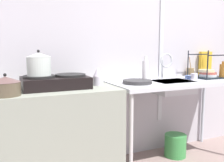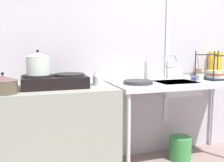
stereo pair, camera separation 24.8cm
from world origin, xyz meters
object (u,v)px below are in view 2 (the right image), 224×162
(small_bowl_on_drainboard, at_px, (197,78))
(bottle_by_sink, at_px, (148,71))
(percolator, at_px, (98,76))
(bucket_on_floor, at_px, (180,148))
(sink_basin, at_px, (176,88))
(cereal_box, at_px, (215,64))
(stove, at_px, (54,81))
(dish_rack, at_px, (215,75))
(cup_by_rack, at_px, (200,78))
(faucet, at_px, (170,62))
(frying_pan, at_px, (138,82))
(utensil_jar, at_px, (198,73))
(pot_on_left_burner, at_px, (38,63))
(pot_beside_stove, at_px, (3,84))

(small_bowl_on_drainboard, relative_size, bottle_by_sink, 0.52)
(percolator, distance_m, bucket_on_floor, 1.28)
(sink_basin, relative_size, cereal_box, 1.41)
(stove, distance_m, bottle_by_sink, 0.94)
(dish_rack, bearing_deg, cup_by_rack, -160.52)
(faucet, bearing_deg, dish_rack, -7.08)
(frying_pan, distance_m, dish_rack, 0.98)
(percolator, relative_size, utensil_jar, 0.73)
(pot_on_left_burner, bearing_deg, pot_beside_stove, -145.25)
(sink_basin, height_order, small_bowl_on_drainboard, small_bowl_on_drainboard)
(percolator, xyz_separation_m, sink_basin, (0.83, -0.03, -0.15))
(faucet, bearing_deg, stove, -174.83)
(utensil_jar, bearing_deg, frying_pan, -161.84)
(stove, bearing_deg, bucket_on_floor, 2.49)
(cereal_box, relative_size, bucket_on_floor, 1.16)
(sink_basin, xyz_separation_m, faucet, (0.00, 0.13, 0.26))
(bucket_on_floor, bearing_deg, pot_beside_stove, -171.99)
(frying_pan, bearing_deg, utensil_jar, 18.16)
(pot_on_left_burner, bearing_deg, percolator, 0.89)
(pot_beside_stove, height_order, utensil_jar, utensil_jar)
(faucet, relative_size, dish_rack, 0.86)
(cup_by_rack, distance_m, small_bowl_on_drainboard, 0.09)
(faucet, bearing_deg, utensil_jar, 17.61)
(stove, relative_size, bottle_by_sink, 2.11)
(bucket_on_floor, bearing_deg, percolator, -176.97)
(faucet, bearing_deg, cup_by_rack, -33.28)
(percolator, relative_size, cup_by_rack, 2.38)
(utensil_jar, bearing_deg, pot_beside_stove, -167.95)
(sink_basin, bearing_deg, bottle_by_sink, 167.06)
(cereal_box, bearing_deg, bucket_on_floor, -155.71)
(pot_beside_stove, distance_m, sink_basin, 1.65)
(bottle_by_sink, bearing_deg, percolator, -176.09)
(dish_rack, height_order, bucket_on_floor, dish_rack)
(frying_pan, relative_size, bottle_by_sink, 1.08)
(dish_rack, bearing_deg, pot_on_left_burner, -178.67)
(pot_on_left_burner, xyz_separation_m, pot_beside_stove, (-0.27, -0.19, -0.14))
(cup_by_rack, bearing_deg, stove, 177.83)
(bucket_on_floor, bearing_deg, pot_on_left_burner, -177.74)
(pot_beside_stove, relative_size, frying_pan, 0.77)
(bottle_by_sink, bearing_deg, utensil_jar, 15.70)
(faucet, height_order, bottle_by_sink, faucet)
(faucet, relative_size, cereal_box, 0.98)
(percolator, bearing_deg, small_bowl_on_drainboard, 1.05)
(percolator, bearing_deg, pot_on_left_burner, -179.11)
(stove, distance_m, cereal_box, 1.98)
(pot_on_left_burner, xyz_separation_m, cereal_box, (2.09, 0.28, -0.07))
(pot_beside_stove, relative_size, bottle_by_sink, 0.83)
(stove, height_order, percolator, percolator)
(sink_basin, xyz_separation_m, cereal_box, (0.73, 0.30, 0.21))
(percolator, bearing_deg, faucet, 7.06)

